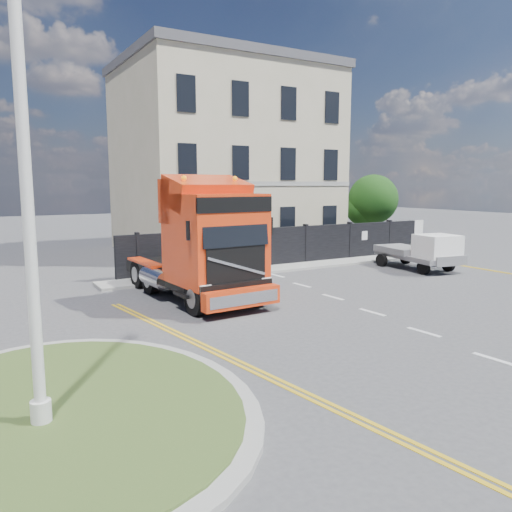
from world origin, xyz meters
TOP-DOWN VIEW (x-y plane):
  - ground at (0.00, 0.00)m, footprint 120.00×120.00m
  - traffic_island at (-7.00, -3.00)m, footprint 6.80×6.80m
  - hoarding_fence at (6.55, 9.00)m, footprint 18.80×0.25m
  - georgian_building at (6.00, 16.50)m, footprint 12.30×10.30m
  - tree at (14.38, 12.10)m, footprint 3.20×3.20m
  - pavement_far at (6.00, 8.10)m, footprint 20.00×1.60m
  - truck at (-1.12, 3.75)m, footprint 3.08×7.39m
  - flatbed_pickup at (10.72, 4.11)m, footprint 2.39×4.59m
  - lamppost_island at (-7.50, -3.50)m, footprint 0.27×0.54m

SIDE VIEW (x-z plane):
  - ground at x=0.00m, z-range 0.00..0.00m
  - pavement_far at x=6.00m, z-range 0.00..0.12m
  - traffic_island at x=-7.00m, z-range 0.00..0.16m
  - flatbed_pickup at x=10.72m, z-range 0.07..1.88m
  - hoarding_fence at x=6.55m, z-range 0.00..2.00m
  - truck at x=-1.12m, z-range -0.23..4.12m
  - tree at x=14.38m, z-range 0.65..5.45m
  - lamppost_island at x=-7.50m, z-range 0.18..8.91m
  - georgian_building at x=6.00m, z-range -0.63..12.17m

